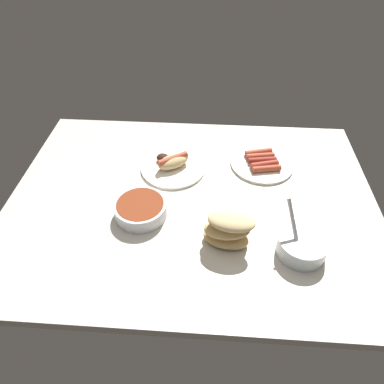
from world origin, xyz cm
name	(u,v)px	position (x,y,z in cm)	size (l,w,h in cm)	color
ground_plane	(192,201)	(0.00, 0.00, -1.50)	(120.00, 90.00, 3.00)	beige
plate_hotdog_assembled	(173,165)	(7.93, -14.98, 1.72)	(23.15, 23.15, 5.61)	white
bowl_coleslaw	(302,245)	(-31.90, 19.57, 3.07)	(13.76, 13.76, 15.43)	silver
bread_stack	(228,229)	(-11.36, 17.22, 5.40)	(15.49, 10.33, 10.80)	tan
bowl_chili	(141,209)	(15.29, 8.32, 2.63)	(16.12, 16.12, 4.79)	white
plate_sausages	(262,162)	(-24.23, -19.22, 1.02)	(22.74, 22.74, 3.22)	white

